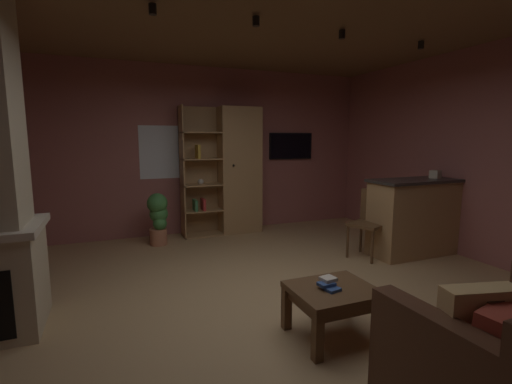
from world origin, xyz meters
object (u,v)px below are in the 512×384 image
at_px(coffee_table, 333,298).
at_px(wall_mounted_tv, 291,146).
at_px(table_book_1, 326,284).
at_px(kitchen_bar_counter, 421,216).
at_px(dining_chair, 370,219).
at_px(potted_floor_plant, 158,216).
at_px(table_book_2, 328,279).
at_px(bookshelf_cabinet, 235,171).
at_px(table_book_0, 333,289).
at_px(tissue_box, 435,174).

height_order(coffee_table, wall_mounted_tv, wall_mounted_tv).
height_order(coffee_table, table_book_1, table_book_1).
height_order(kitchen_bar_counter, wall_mounted_tv, wall_mounted_tv).
height_order(coffee_table, dining_chair, dining_chair).
bearing_deg(potted_floor_plant, wall_mounted_tv, 11.35).
bearing_deg(wall_mounted_tv, table_book_2, -112.89).
xyz_separation_m(coffee_table, dining_chair, (1.64, 1.56, 0.20)).
bearing_deg(bookshelf_cabinet, table_book_0, -96.33).
distance_m(table_book_0, table_book_1, 0.07).
relative_size(bookshelf_cabinet, table_book_1, 16.58).
bearing_deg(bookshelf_cabinet, wall_mounted_tv, 10.09).
height_order(table_book_0, table_book_1, table_book_1).
relative_size(dining_chair, wall_mounted_tv, 1.07).
relative_size(bookshelf_cabinet, dining_chair, 2.32).
relative_size(table_book_1, wall_mounted_tv, 0.15).
height_order(potted_floor_plant, wall_mounted_tv, wall_mounted_tv).
relative_size(table_book_0, potted_floor_plant, 0.14).
distance_m(bookshelf_cabinet, table_book_0, 3.67).
xyz_separation_m(kitchen_bar_counter, table_book_2, (-2.43, -1.38, -0.05)).
bearing_deg(coffee_table, bookshelf_cabinet, 84.23).
bearing_deg(dining_chair, tissue_box, -8.69).
xyz_separation_m(kitchen_bar_counter, coffee_table, (-2.40, -1.42, -0.20)).
xyz_separation_m(kitchen_bar_counter, tissue_box, (0.21, -0.00, 0.58)).
relative_size(coffee_table, dining_chair, 0.73).
distance_m(table_book_0, table_book_2, 0.11).
bearing_deg(table_book_2, potted_floor_plant, 106.51).
xyz_separation_m(tissue_box, table_book_2, (-2.64, -1.38, -0.63)).
bearing_deg(table_book_0, bookshelf_cabinet, 83.67).
relative_size(bookshelf_cabinet, table_book_2, 18.77).
relative_size(coffee_table, table_book_2, 5.86).
bearing_deg(dining_chair, table_book_1, -137.56).
bearing_deg(tissue_box, kitchen_bar_counter, 179.21).
distance_m(coffee_table, table_book_0, 0.12).
xyz_separation_m(kitchen_bar_counter, potted_floor_plant, (-3.38, 1.82, -0.09)).
bearing_deg(bookshelf_cabinet, table_book_2, -96.26).
xyz_separation_m(table_book_1, dining_chair, (1.70, 1.56, 0.07)).
bearing_deg(table_book_1, bookshelf_cabinet, 83.22).
bearing_deg(table_book_0, wall_mounted_tv, 67.42).
bearing_deg(dining_chair, potted_floor_plant, 147.33).
bearing_deg(coffee_table, wall_mounted_tv, 67.67).
xyz_separation_m(table_book_0, wall_mounted_tv, (1.58, 3.80, 1.05)).
relative_size(tissue_box, table_book_0, 1.06).
bearing_deg(tissue_box, dining_chair, 171.31).
relative_size(tissue_box, table_book_2, 1.05).
height_order(dining_chair, wall_mounted_tv, wall_mounted_tv).
bearing_deg(tissue_box, coffee_table, -151.56).
height_order(bookshelf_cabinet, kitchen_bar_counter, bookshelf_cabinet).
bearing_deg(table_book_0, kitchen_bar_counter, 31.08).
relative_size(dining_chair, potted_floor_plant, 1.16).
height_order(kitchen_bar_counter, table_book_1, kitchen_bar_counter).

